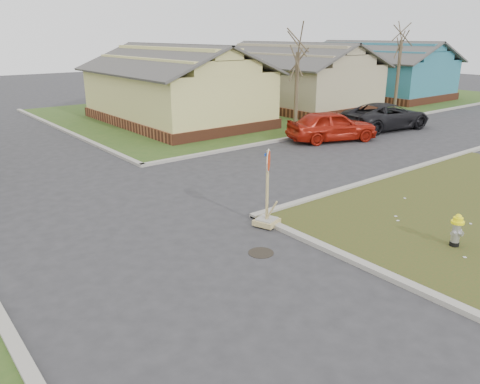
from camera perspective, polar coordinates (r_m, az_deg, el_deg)
ground at (r=11.00m, az=-8.00°, el=-9.61°), size 120.00×120.00×0.00m
verge_far_right at (r=37.98m, az=7.00°, el=10.79°), size 37.00×19.00×0.05m
curbs at (r=15.18m, az=-17.72°, el=-2.18°), size 80.00×40.00×0.12m
manhole at (r=11.77m, az=2.57°, el=-7.41°), size 0.64×0.64×0.01m
side_house_yellow at (r=29.15m, az=-7.94°, el=12.65°), size 7.60×11.60×4.70m
side_house_tan at (r=35.28m, az=6.55°, el=13.74°), size 7.60×11.60×4.70m
side_house_teal at (r=42.90m, az=16.39°, el=14.00°), size 7.60×11.60×4.70m
tree_mid_right at (r=26.63m, az=6.88°, el=12.05°), size 0.22×0.22×4.20m
tree_far_right at (r=34.56m, az=18.67°, el=13.21°), size 0.22×0.22×4.76m
fire_hydrant at (r=13.04m, az=24.91°, el=-4.05°), size 0.32×0.32×0.87m
stop_sign at (r=13.17m, az=3.31°, el=-2.04°), size 0.63×0.61×2.21m
red_sedan at (r=24.32m, az=11.15°, el=7.94°), size 4.92×3.33×1.56m
dark_pickup at (r=28.24m, az=17.38°, el=8.84°), size 5.66×3.26×1.48m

